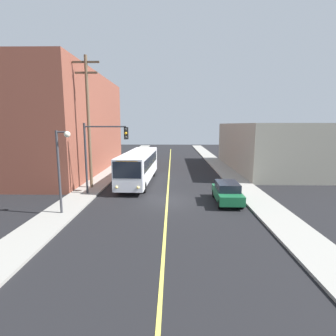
% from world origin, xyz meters
% --- Properties ---
extents(ground_plane, '(120.00, 120.00, 0.00)m').
position_xyz_m(ground_plane, '(0.00, 0.00, 0.00)').
color(ground_plane, black).
extents(sidewalk_left, '(2.50, 90.00, 0.15)m').
position_xyz_m(sidewalk_left, '(-7.25, 10.00, 0.07)').
color(sidewalk_left, gray).
rests_on(sidewalk_left, ground).
extents(sidewalk_right, '(2.50, 90.00, 0.15)m').
position_xyz_m(sidewalk_right, '(7.25, 10.00, 0.07)').
color(sidewalk_right, gray).
rests_on(sidewalk_right, ground).
extents(lane_stripe_center, '(0.16, 60.00, 0.01)m').
position_xyz_m(lane_stripe_center, '(0.00, 15.00, 0.01)').
color(lane_stripe_center, '#D8CC4C').
rests_on(lane_stripe_center, ground).
extents(building_left_brick, '(10.00, 23.55, 12.15)m').
position_xyz_m(building_left_brick, '(-13.49, 13.62, 6.07)').
color(building_left_brick, brown).
rests_on(building_left_brick, ground).
extents(building_right_warehouse, '(12.00, 20.04, 6.17)m').
position_xyz_m(building_right_warehouse, '(14.50, 15.87, 3.08)').
color(building_right_warehouse, gray).
rests_on(building_right_warehouse, ground).
extents(city_bus, '(3.02, 12.23, 3.20)m').
position_xyz_m(city_bus, '(-3.07, 6.92, 1.82)').
color(city_bus, silver).
rests_on(city_bus, ground).
extents(parked_car_green, '(1.88, 4.43, 1.62)m').
position_xyz_m(parked_car_green, '(4.67, -0.23, 0.84)').
color(parked_car_green, '#196038').
rests_on(parked_car_green, ground).
extents(utility_pole_near, '(2.40, 0.28, 11.91)m').
position_xyz_m(utility_pole_near, '(-7.25, 4.10, 6.64)').
color(utility_pole_near, brown).
rests_on(utility_pole_near, sidewalk_left).
extents(traffic_signal_left_corner, '(3.75, 0.48, 6.00)m').
position_xyz_m(traffic_signal_left_corner, '(-5.41, 1.90, 4.30)').
color(traffic_signal_left_corner, '#2D2D33').
rests_on(traffic_signal_left_corner, sidewalk_left).
extents(street_lamp_left, '(0.98, 0.40, 5.50)m').
position_xyz_m(street_lamp_left, '(-6.83, -3.27, 3.74)').
color(street_lamp_left, '#38383D').
rests_on(street_lamp_left, sidewalk_left).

